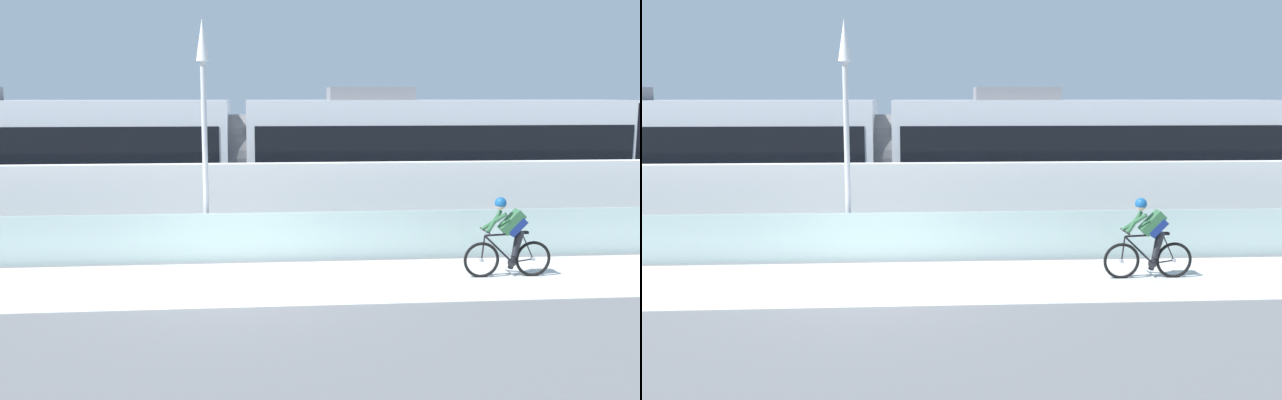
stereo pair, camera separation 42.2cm
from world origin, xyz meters
The scene contains 9 objects.
ground_plane centered at (0.00, 0.00, 0.00)m, with size 200.00×200.00×0.00m, color slate.
bike_path_deck centered at (0.00, 0.00, 0.01)m, with size 32.00×3.20×0.01m, color silver.
glass_parapet centered at (0.00, 1.85, 0.53)m, with size 32.00×0.05×1.06m, color #ADC6C1.
concrete_barrier_wall centered at (0.00, 3.65, 0.98)m, with size 32.00×0.36×1.97m, color white.
tram_rail_near centered at (0.00, 6.13, 0.00)m, with size 32.00×0.08×0.01m, color #595654.
tram_rail_far centered at (0.00, 7.57, 0.00)m, with size 32.00×0.08×0.01m, color #595654.
tram centered at (-0.08, 6.85, 1.89)m, with size 22.56×2.54×3.81m.
cyclist_on_bike centered at (5.38, 0.00, 0.78)m, with size 1.77×0.58×1.61m.
lamp_post_antenna centered at (-0.66, 2.15, 3.29)m, with size 0.28×0.28×5.20m.
Camera 1 is at (0.46, -13.16, 3.57)m, focal length 39.35 mm.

